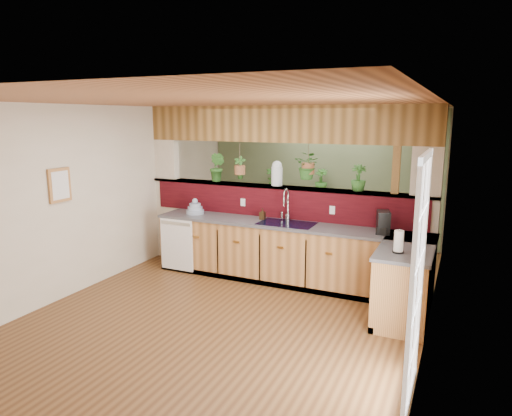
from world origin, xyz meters
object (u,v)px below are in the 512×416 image
at_px(faucet, 286,204).
at_px(glass_jar, 277,173).
at_px(coffee_maker, 383,223).
at_px(dish_stack, 195,209).
at_px(paper_towel, 399,242).
at_px(shelving_console, 297,216).
at_px(soap_dispenser, 262,214).

relative_size(faucet, glass_jar, 1.30).
bearing_deg(glass_jar, coffee_maker, -12.66).
xyz_separation_m(dish_stack, coffee_maker, (2.95, -0.03, 0.06)).
bearing_deg(paper_towel, coffee_maker, 110.61).
xyz_separation_m(glass_jar, shelving_console, (-0.34, 1.90, -1.08)).
bearing_deg(soap_dispenser, faucet, 8.78).
bearing_deg(coffee_maker, glass_jar, 151.89).
bearing_deg(soap_dispenser, shelving_console, 95.74).
distance_m(dish_stack, paper_towel, 3.37).
xyz_separation_m(coffee_maker, paper_towel, (0.31, -0.83, -0.01)).
xyz_separation_m(faucet, paper_towel, (1.75, -0.98, -0.14)).
bearing_deg(shelving_console, paper_towel, -48.77).
xyz_separation_m(dish_stack, glass_jar, (1.27, 0.35, 0.60)).
bearing_deg(shelving_console, soap_dispenser, -79.97).
xyz_separation_m(soap_dispenser, coffee_maker, (1.80, -0.10, 0.05)).
distance_m(coffee_maker, paper_towel, 0.88).
relative_size(coffee_maker, paper_towel, 1.08).
bearing_deg(coffee_maker, soap_dispenser, 161.37).
relative_size(faucet, soap_dispenser, 2.88).
xyz_separation_m(faucet, glass_jar, (-0.25, 0.22, 0.42)).
bearing_deg(faucet, glass_jar, 138.05).
relative_size(faucet, coffee_maker, 1.64).
relative_size(dish_stack, glass_jar, 0.76).
bearing_deg(paper_towel, shelving_console, 126.93).
bearing_deg(paper_towel, glass_jar, 148.90).
xyz_separation_m(soap_dispenser, glass_jar, (0.12, 0.28, 0.60)).
distance_m(dish_stack, shelving_console, 2.48).
xyz_separation_m(soap_dispenser, shelving_console, (-0.22, 2.18, -0.49)).
height_order(faucet, dish_stack, faucet).
bearing_deg(soap_dispenser, glass_jar, 66.99).
bearing_deg(faucet, shelving_console, 105.39).
height_order(dish_stack, coffee_maker, coffee_maker).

